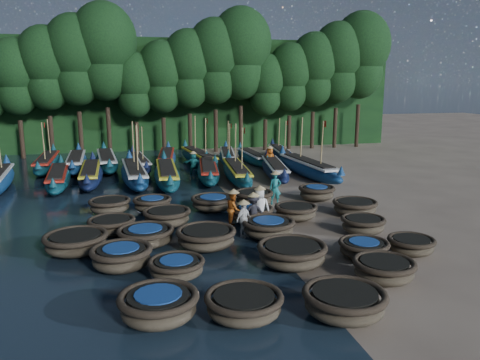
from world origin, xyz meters
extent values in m
plane|color=gray|center=(0.00, 0.00, 0.00)|extent=(120.00, 120.00, 0.00)
cube|color=black|center=(0.00, 23.50, 5.00)|extent=(40.00, 3.00, 10.00)
ellipsoid|color=brown|center=(-4.66, -9.53, 0.36)|extent=(2.56, 2.56, 0.72)
torus|color=#362A20|center=(-4.66, -9.53, 0.70)|extent=(2.18, 2.18, 0.22)
cylinder|color=black|center=(-4.66, -9.53, 0.74)|extent=(1.64, 1.64, 0.07)
cylinder|color=navy|center=(-4.66, -9.53, 0.79)|extent=(1.26, 1.26, 0.04)
ellipsoid|color=brown|center=(-2.42, -9.88, 0.32)|extent=(2.36, 2.36, 0.63)
torus|color=#362A20|center=(-2.42, -9.88, 0.61)|extent=(2.15, 2.15, 0.19)
cylinder|color=black|center=(-2.42, -9.88, 0.65)|extent=(1.65, 1.65, 0.06)
ellipsoid|color=brown|center=(0.23, -10.43, 0.34)|extent=(2.49, 2.49, 0.69)
torus|color=#362A20|center=(0.23, -10.43, 0.66)|extent=(2.31, 2.31, 0.21)
cylinder|color=black|center=(0.23, -10.43, 0.71)|extent=(1.76, 1.76, 0.06)
ellipsoid|color=brown|center=(2.47, -8.62, 0.32)|extent=(2.13, 2.13, 0.64)
torus|color=#362A20|center=(2.47, -8.62, 0.62)|extent=(2.00, 2.00, 0.19)
cylinder|color=black|center=(2.47, -8.62, 0.66)|extent=(1.52, 1.52, 0.06)
ellipsoid|color=brown|center=(-5.64, -5.70, 0.36)|extent=(2.43, 2.43, 0.71)
torus|color=#362A20|center=(-5.64, -5.70, 0.69)|extent=(2.11, 2.11, 0.22)
cylinder|color=black|center=(-5.64, -5.70, 0.73)|extent=(1.59, 1.59, 0.06)
cylinder|color=navy|center=(-5.64, -5.70, 0.78)|extent=(1.22, 1.22, 0.04)
ellipsoid|color=brown|center=(-3.90, -6.82, 0.28)|extent=(2.26, 2.26, 0.57)
torus|color=#362A20|center=(-3.90, -6.82, 0.55)|extent=(1.85, 1.85, 0.17)
cylinder|color=black|center=(-3.90, -6.82, 0.58)|extent=(1.41, 1.41, 0.05)
cylinder|color=navy|center=(-3.90, -6.82, 0.62)|extent=(1.08, 1.08, 0.03)
ellipsoid|color=brown|center=(0.05, -6.76, 0.36)|extent=(2.97, 2.97, 0.72)
torus|color=#362A20|center=(0.05, -6.76, 0.70)|extent=(2.44, 2.44, 0.22)
cylinder|color=black|center=(0.05, -6.76, 0.74)|extent=(1.86, 1.86, 0.07)
ellipsoid|color=brown|center=(2.82, -6.64, 0.29)|extent=(2.18, 2.18, 0.57)
torus|color=#362A20|center=(2.82, -6.64, 0.55)|extent=(1.84, 1.84, 0.17)
cylinder|color=black|center=(2.82, -6.64, 0.59)|extent=(1.39, 1.39, 0.05)
cylinder|color=navy|center=(2.82, -6.64, 0.62)|extent=(1.07, 1.07, 0.03)
ellipsoid|color=brown|center=(4.69, -6.71, 0.29)|extent=(1.75, 1.75, 0.57)
torus|color=#362A20|center=(4.69, -6.71, 0.55)|extent=(1.73, 1.73, 0.17)
cylinder|color=black|center=(4.69, -6.71, 0.59)|extent=(1.31, 1.31, 0.05)
ellipsoid|color=brown|center=(-7.29, -3.76, 0.34)|extent=(2.70, 2.70, 0.69)
torus|color=#362A20|center=(-7.29, -3.76, 0.67)|extent=(2.36, 2.36, 0.21)
cylinder|color=black|center=(-7.29, -3.76, 0.71)|extent=(1.80, 1.80, 0.06)
ellipsoid|color=brown|center=(-4.75, -3.53, 0.32)|extent=(2.61, 2.61, 0.65)
torus|color=#362A20|center=(-4.75, -3.53, 0.63)|extent=(2.21, 2.21, 0.20)
cylinder|color=black|center=(-4.75, -3.53, 0.67)|extent=(1.69, 1.69, 0.06)
cylinder|color=navy|center=(-4.75, -3.53, 0.71)|extent=(1.30, 1.30, 0.04)
ellipsoid|color=brown|center=(-2.53, -4.35, 0.35)|extent=(2.52, 2.52, 0.70)
torus|color=#362A20|center=(-2.53, -4.35, 0.68)|extent=(2.31, 2.31, 0.21)
cylinder|color=black|center=(-2.53, -4.35, 0.72)|extent=(1.76, 1.76, 0.06)
ellipsoid|color=brown|center=(0.14, -3.68, 0.33)|extent=(2.67, 2.67, 0.67)
torus|color=#362A20|center=(0.14, -3.68, 0.65)|extent=(2.18, 2.18, 0.20)
cylinder|color=black|center=(0.14, -3.68, 0.69)|extent=(1.65, 1.65, 0.06)
cylinder|color=navy|center=(0.14, -3.68, 0.73)|extent=(1.27, 1.27, 0.04)
ellipsoid|color=brown|center=(4.12, -4.14, 0.32)|extent=(1.94, 1.94, 0.64)
torus|color=#362A20|center=(4.12, -4.14, 0.62)|extent=(1.87, 1.87, 0.19)
cylinder|color=black|center=(4.12, -4.14, 0.66)|extent=(1.40, 1.40, 0.06)
ellipsoid|color=brown|center=(-6.07, -1.78, 0.31)|extent=(2.27, 2.27, 0.63)
torus|color=#362A20|center=(-6.07, -1.78, 0.61)|extent=(1.97, 1.97, 0.19)
cylinder|color=black|center=(-6.07, -1.78, 0.65)|extent=(1.50, 1.50, 0.06)
ellipsoid|color=brown|center=(-3.75, -1.23, 0.35)|extent=(2.26, 2.26, 0.69)
torus|color=#362A20|center=(-3.75, -1.23, 0.67)|extent=(2.11, 2.11, 0.21)
cylinder|color=black|center=(-3.75, -1.23, 0.71)|extent=(1.60, 1.60, 0.06)
ellipsoid|color=brown|center=(0.01, -1.50, 0.32)|extent=(2.25, 2.25, 0.64)
torus|color=#362A20|center=(0.01, -1.50, 0.62)|extent=(1.99, 1.99, 0.19)
cylinder|color=black|center=(0.01, -1.50, 0.66)|extent=(1.50, 1.50, 0.06)
cylinder|color=navy|center=(0.01, -1.50, 0.70)|extent=(1.16, 1.16, 0.04)
ellipsoid|color=brown|center=(2.08, -1.63, 0.32)|extent=(2.20, 2.20, 0.63)
torus|color=#362A20|center=(2.08, -1.63, 0.61)|extent=(1.98, 1.98, 0.19)
cylinder|color=black|center=(2.08, -1.63, 0.65)|extent=(1.50, 1.50, 0.06)
ellipsoid|color=brown|center=(5.08, -1.52, 0.32)|extent=(2.53, 2.53, 0.64)
torus|color=#362A20|center=(5.08, -1.52, 0.62)|extent=(2.13, 2.13, 0.19)
cylinder|color=black|center=(5.08, -1.52, 0.66)|extent=(1.63, 1.63, 0.06)
ellipsoid|color=brown|center=(-6.25, 1.46, 0.32)|extent=(2.07, 2.07, 0.64)
torus|color=#362A20|center=(-6.25, 1.46, 0.62)|extent=(1.99, 1.99, 0.19)
cylinder|color=black|center=(-6.25, 1.46, 0.66)|extent=(1.51, 1.51, 0.06)
ellipsoid|color=brown|center=(-4.24, 1.27, 0.32)|extent=(2.28, 2.28, 0.64)
torus|color=#362A20|center=(-4.24, 1.27, 0.62)|extent=(1.88, 1.88, 0.19)
cylinder|color=black|center=(-4.24, 1.27, 0.66)|extent=(1.42, 1.42, 0.06)
cylinder|color=navy|center=(-4.24, 1.27, 0.70)|extent=(1.09, 1.09, 0.04)
ellipsoid|color=brown|center=(-1.33, 0.83, 0.32)|extent=(2.68, 2.68, 0.64)
torus|color=#362A20|center=(-1.33, 0.83, 0.62)|extent=(2.19, 2.19, 0.19)
cylinder|color=black|center=(-1.33, 0.83, 0.66)|extent=(1.68, 1.68, 0.06)
cylinder|color=navy|center=(-1.33, 0.83, 0.69)|extent=(1.29, 1.29, 0.04)
ellipsoid|color=brown|center=(0.83, 1.15, 0.35)|extent=(2.09, 2.09, 0.71)
torus|color=#362A20|center=(0.83, 1.15, 0.68)|extent=(1.99, 1.99, 0.21)
cylinder|color=black|center=(0.83, 1.15, 0.73)|extent=(1.49, 1.49, 0.06)
ellipsoid|color=brown|center=(4.39, 1.48, 0.34)|extent=(2.19, 2.19, 0.69)
torus|color=#362A20|center=(4.39, 1.48, 0.67)|extent=(1.95, 1.95, 0.21)
cylinder|color=black|center=(4.39, 1.48, 0.71)|extent=(1.46, 1.46, 0.06)
cylinder|color=navy|center=(4.39, 1.48, 0.75)|extent=(1.12, 1.12, 0.04)
cone|color=navy|center=(-13.14, 12.11, 1.23)|extent=(0.47, 0.47, 0.64)
ellipsoid|color=#0E4251|center=(-9.46, 8.22, 0.49)|extent=(1.97, 7.88, 0.98)
cone|color=#0E4251|center=(-9.74, 12.01, 1.12)|extent=(0.43, 0.43, 0.59)
cone|color=#0E4251|center=(-9.19, 4.42, 1.07)|extent=(0.43, 0.43, 0.49)
cube|color=#AF2115|center=(-9.46, 8.22, 0.90)|extent=(1.46, 6.11, 0.12)
cube|color=black|center=(-9.46, 8.22, 0.98)|extent=(1.14, 5.31, 0.10)
ellipsoid|color=#101E3E|center=(-7.63, 8.83, 0.50)|extent=(1.66, 8.11, 1.01)
cone|color=#101E3E|center=(-7.73, 12.76, 1.16)|extent=(0.44, 0.44, 0.61)
cone|color=#101E3E|center=(-7.53, 4.89, 1.11)|extent=(0.44, 0.44, 0.50)
cube|color=yellow|center=(-7.63, 8.83, 0.93)|extent=(1.22, 6.28, 0.12)
cube|color=black|center=(-7.63, 8.83, 1.01)|extent=(0.93, 5.47, 0.10)
ellipsoid|color=navy|center=(-4.97, 8.17, 0.54)|extent=(2.07, 8.65, 1.07)
cone|color=navy|center=(-5.23, 12.34, 1.23)|extent=(0.47, 0.47, 0.64)
cone|color=navy|center=(-4.72, 4.00, 1.18)|extent=(0.47, 0.47, 0.54)
cube|color=silver|center=(-4.97, 8.17, 0.99)|extent=(1.53, 6.70, 0.13)
cube|color=black|center=(-4.97, 8.17, 1.07)|extent=(1.19, 5.82, 0.11)
cylinder|color=#997F4C|center=(-4.95, 9.46, 2.25)|extent=(0.07, 0.25, 3.00)
cylinder|color=#997F4C|center=(-4.77, 6.57, 2.25)|extent=(0.07, 0.25, 3.00)
plane|color=red|center=(-4.61, 6.58, 3.56)|extent=(0.00, 0.37, 0.37)
ellipsoid|color=#0E4251|center=(-3.03, 7.44, 0.53)|extent=(1.86, 8.57, 1.06)
cone|color=#0E4251|center=(-2.87, 11.59, 1.22)|extent=(0.47, 0.47, 0.64)
cone|color=#0E4251|center=(-3.18, 3.29, 1.17)|extent=(0.47, 0.47, 0.53)
cube|color=yellow|center=(-3.03, 7.44, 0.98)|extent=(1.37, 6.64, 0.13)
cube|color=black|center=(-3.03, 7.44, 1.06)|extent=(1.05, 5.78, 0.11)
ellipsoid|color=#0E4251|center=(-0.29, 8.31, 0.49)|extent=(2.44, 8.00, 0.99)
cone|color=#0E4251|center=(0.21, 12.12, 1.13)|extent=(0.43, 0.43, 0.59)
cone|color=#0E4251|center=(-0.80, 4.50, 1.08)|extent=(0.43, 0.43, 0.49)
cube|color=#AF2115|center=(-0.29, 8.31, 0.91)|extent=(1.83, 6.19, 0.12)
cube|color=black|center=(-0.29, 8.31, 0.99)|extent=(1.46, 5.37, 0.10)
ellipsoid|color=#0E4251|center=(1.36, 7.27, 0.51)|extent=(2.11, 8.21, 1.02)
cone|color=#0E4251|center=(1.67, 11.22, 1.17)|extent=(0.45, 0.45, 0.61)
cone|color=#0E4251|center=(1.04, 3.32, 1.12)|extent=(0.45, 0.45, 0.51)
cube|color=yellow|center=(1.36, 7.27, 0.93)|extent=(1.57, 6.36, 0.12)
cube|color=black|center=(1.36, 7.27, 1.02)|extent=(1.23, 5.53, 0.10)
cylinder|color=#997F4C|center=(1.56, 8.48, 2.13)|extent=(0.07, 0.24, 2.84)
cylinder|color=#997F4C|center=(1.34, 5.74, 2.13)|extent=(0.07, 0.24, 2.84)
plane|color=red|center=(1.49, 5.73, 3.37)|extent=(0.00, 0.36, 0.36)
ellipsoid|color=#101E3E|center=(4.10, 7.94, 0.49)|extent=(2.66, 7.99, 0.98)
cone|color=#101E3E|center=(4.72, 11.73, 1.13)|extent=(0.43, 0.43, 0.59)
cone|color=#101E3E|center=(3.48, 4.16, 1.08)|extent=(0.43, 0.43, 0.49)
cube|color=silver|center=(4.10, 7.94, 0.90)|extent=(2.00, 6.18, 0.12)
cube|color=black|center=(4.10, 7.94, 0.98)|extent=(1.61, 5.36, 0.10)
ellipsoid|color=navy|center=(6.25, 7.50, 0.55)|extent=(2.28, 8.90, 1.10)
cone|color=navy|center=(5.91, 11.78, 1.26)|extent=(0.48, 0.48, 0.66)
cone|color=navy|center=(6.60, 3.23, 1.21)|extent=(0.48, 0.48, 0.55)
cube|color=silver|center=(6.25, 7.50, 1.01)|extent=(1.69, 6.89, 0.13)
cube|color=black|center=(6.25, 7.50, 1.10)|extent=(1.33, 5.99, 0.11)
cylinder|color=#997F4C|center=(6.26, 8.83, 2.31)|extent=(0.08, 0.26, 3.08)
cylinder|color=#997F4C|center=(6.50, 5.87, 2.31)|extent=(0.08, 0.26, 3.08)
plane|color=red|center=(6.66, 5.88, 3.65)|extent=(0.00, 0.38, 0.38)
ellipsoid|color=#0E4251|center=(-10.93, 13.85, 0.51)|extent=(1.63, 8.14, 1.01)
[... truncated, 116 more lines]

